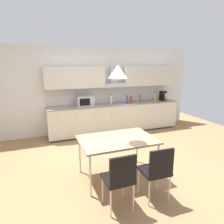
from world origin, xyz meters
The scene contains 16 objects.
ground_plane centered at (0.00, 0.00, -0.01)m, with size 9.23×7.28×0.02m, color #9E754C.
wall_back centered at (0.00, 2.48, 1.27)m, with size 7.39×0.10×2.54m, color silver.
kitchen_counter centered at (1.00, 2.11, 0.44)m, with size 4.05×0.66×0.88m.
backsplash_tile centered at (1.00, 2.41, 1.12)m, with size 4.03×0.02×0.47m, color silver.
upper_wall_cabinets centered at (1.00, 2.26, 1.67)m, with size 4.03×0.40×0.59m.
microwave centered at (0.05, 2.11, 1.02)m, with size 0.48×0.35×0.28m.
coffee_maker centered at (2.68, 2.13, 1.03)m, with size 0.18×0.19×0.30m.
bottle_red centered at (1.50, 2.07, 0.97)m, with size 0.08×0.08×0.20m.
bottle_brown centered at (1.85, 2.13, 0.99)m, with size 0.08×0.08×0.25m.
bottle_white centered at (0.86, 2.15, 1.01)m, with size 0.06×0.06×0.31m.
bottle_blue centered at (1.36, 2.07, 0.98)m, with size 0.06×0.06×0.24m.
bottle_yellow centered at (2.38, 2.10, 1.01)m, with size 0.06×0.06×0.29m.
dining_table centered at (0.06, -0.31, 0.69)m, with size 1.34×0.90×0.74m.
chair_near_right centered at (0.36, -1.14, 0.53)m, with size 0.41×0.41×0.87m.
chair_near_left centered at (-0.24, -1.14, 0.53)m, with size 0.40×0.40×0.87m.
pendant_lamp centered at (0.06, -0.31, 1.91)m, with size 0.32×0.32×0.22m, color silver.
Camera 1 is at (-1.21, -3.40, 2.02)m, focal length 32.00 mm.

